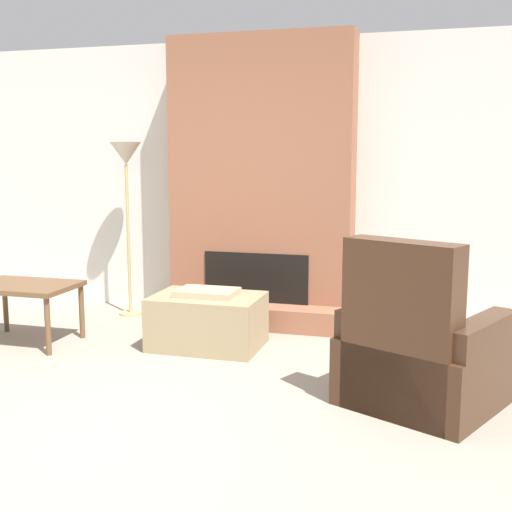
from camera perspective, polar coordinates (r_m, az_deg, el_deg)
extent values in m
plane|color=gray|center=(3.65, -11.66, -16.06)|extent=(24.00, 24.00, 0.00)
cube|color=silver|center=(6.16, 1.05, 6.75)|extent=(7.23, 0.06, 2.60)
cube|color=#935B42|center=(5.94, 0.50, 6.68)|extent=(1.69, 0.38, 2.60)
cube|color=#935B42|center=(5.80, -0.38, -5.37)|extent=(1.69, 0.28, 0.20)
cube|color=black|center=(5.85, -0.01, -1.94)|extent=(0.97, 0.02, 0.45)
cube|color=#998460|center=(5.20, -4.33, -5.81)|extent=(0.86, 0.60, 0.43)
cube|color=tan|center=(5.15, -4.36, -3.25)|extent=(0.47, 0.33, 0.05)
cube|color=#422819|center=(4.20, 14.76, -9.72)|extent=(1.14, 1.14, 0.42)
cube|color=#422819|center=(3.83, 12.72, -6.51)|extent=(0.71, 0.48, 1.06)
cube|color=#422819|center=(4.04, 19.23, -9.41)|extent=(0.48, 0.76, 0.59)
cube|color=#422819|center=(4.33, 10.71, -7.83)|extent=(0.48, 0.76, 0.59)
cube|color=brown|center=(5.58, -19.96, -2.54)|extent=(0.83, 0.57, 0.04)
cylinder|color=brown|center=(5.23, -18.02, -5.98)|extent=(0.04, 0.04, 0.46)
cylinder|color=brown|center=(6.05, -21.38, -4.16)|extent=(0.04, 0.04, 0.46)
cylinder|color=brown|center=(5.63, -15.23, -4.80)|extent=(0.04, 0.04, 0.46)
cylinder|color=tan|center=(6.41, -11.08, -5.01)|extent=(0.22, 0.22, 0.02)
cylinder|color=tan|center=(6.27, -11.28, 1.42)|extent=(0.03, 0.03, 1.43)
cone|color=beige|center=(6.22, -11.51, 8.93)|extent=(0.29, 0.29, 0.21)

